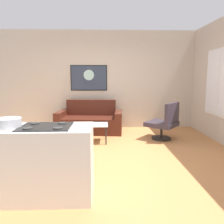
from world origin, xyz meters
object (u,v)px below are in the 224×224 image
object	(u,v)px
armchair	(165,122)
wall_painting	(89,78)
couch	(90,122)
mixing_bowl	(8,123)
coffee_table	(88,126)

from	to	relation	value
armchair	wall_painting	xyz separation A→B (m)	(-1.88, 1.33, 1.04)
couch	mixing_bowl	bearing A→B (deg)	-102.50
armchair	wall_painting	world-z (taller)	wall_painting
coffee_table	armchair	distance (m)	1.81
armchair	mixing_bowl	bearing A→B (deg)	-136.02
wall_painting	coffee_table	bearing A→B (deg)	-87.16
couch	mixing_bowl	size ratio (longest dim) A/B	6.15
armchair	wall_painting	size ratio (longest dim) A/B	0.87
mixing_bowl	wall_painting	distance (m)	3.91
couch	mixing_bowl	world-z (taller)	mixing_bowl
mixing_bowl	coffee_table	bearing A→B (deg)	71.93
armchair	mixing_bowl	size ratio (longest dim) A/B	3.09
armchair	mixing_bowl	distance (m)	3.61
wall_painting	couch	bearing A→B (deg)	-85.25
mixing_bowl	wall_painting	size ratio (longest dim) A/B	0.28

